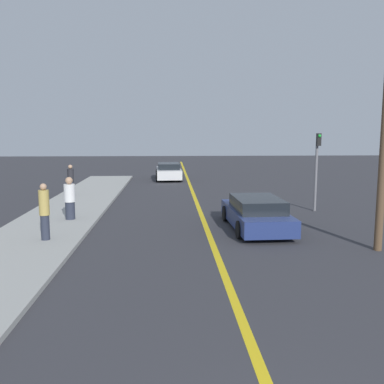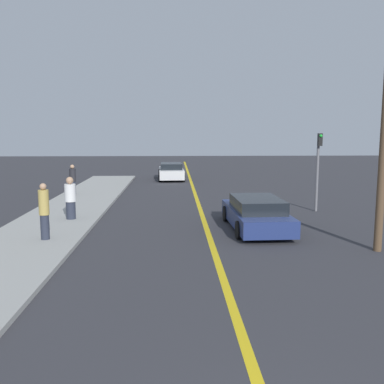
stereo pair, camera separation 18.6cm
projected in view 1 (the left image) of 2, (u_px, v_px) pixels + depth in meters
name	position (u px, v px, depth m)	size (l,w,h in m)	color
road_center_line	(198.00, 205.00, 20.99)	(0.20, 60.00, 0.01)	gold
sidewalk_left	(63.00, 215.00, 18.14)	(3.26, 30.89, 0.13)	#9E9E99
car_near_right_lane	(256.00, 213.00, 15.81)	(2.10, 4.72, 1.21)	navy
car_ahead_center	(169.00, 171.00, 31.93)	(2.02, 4.43, 1.25)	silver
pedestrian_mid_group	(44.00, 211.00, 13.70)	(0.33, 0.33, 1.83)	#282D3D
pedestrian_far_standing	(70.00, 199.00, 16.94)	(0.44, 0.44, 1.69)	#282D3D
pedestrian_by_sign	(71.00, 180.00, 23.42)	(0.35, 0.35, 1.66)	#282D3D
traffic_light	(317.00, 163.00, 19.13)	(0.18, 0.40, 3.51)	slate
utility_pole	(383.00, 158.00, 12.67)	(0.24, 0.24, 5.64)	brown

